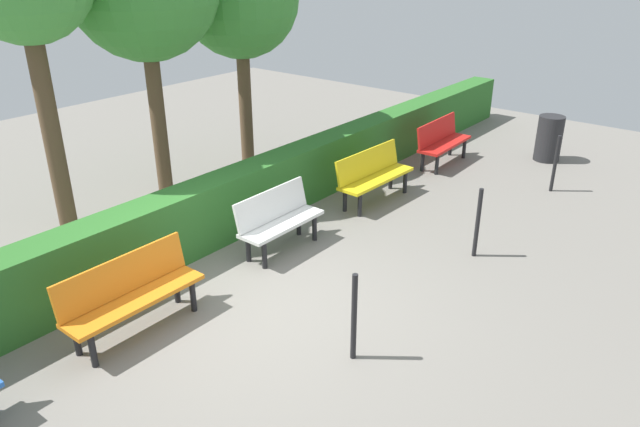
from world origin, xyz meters
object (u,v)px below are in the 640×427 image
(bench_white, at_px, (278,218))
(trash_bin, at_px, (549,138))
(bench_orange, at_px, (131,292))
(bench_yellow, at_px, (373,173))
(bench_red, at_px, (442,140))
(tree_near, at_px, (240,0))

(bench_white, xyz_separation_m, trash_bin, (-6.16, 1.60, -0.03))
(bench_white, height_order, trash_bin, trash_bin)
(bench_white, xyz_separation_m, bench_orange, (2.43, 0.05, 0.01))
(bench_yellow, bearing_deg, bench_red, -177.92)
(bench_yellow, relative_size, bench_orange, 1.00)
(bench_red, relative_size, tree_near, 0.36)
(bench_yellow, distance_m, trash_bin, 4.18)
(bench_red, distance_m, bench_orange, 7.07)
(bench_yellow, relative_size, bench_white, 1.19)
(bench_orange, bearing_deg, bench_white, -178.78)
(tree_near, height_order, trash_bin, tree_near)
(bench_white, relative_size, trash_bin, 1.51)
(bench_red, distance_m, bench_yellow, 2.37)
(bench_yellow, xyz_separation_m, bench_white, (2.27, -0.05, -0.01))
(bench_red, bearing_deg, bench_yellow, -1.42)
(tree_near, bearing_deg, bench_white, 51.94)
(bench_white, bearing_deg, trash_bin, 165.41)
(bench_yellow, bearing_deg, trash_bin, 160.33)
(bench_yellow, distance_m, tree_near, 3.84)
(bench_red, bearing_deg, bench_white, -2.05)
(bench_white, height_order, tree_near, tree_near)
(trash_bin, bearing_deg, bench_orange, -10.21)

